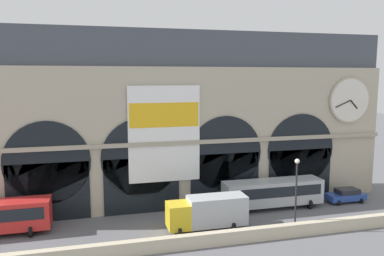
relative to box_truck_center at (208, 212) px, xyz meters
The scene contains 7 objects.
ground_plane 2.07m from the box_truck_center, 135.21° to the left, with size 200.00×200.00×0.00m, color slate.
quay_parapet_wall 3.77m from the box_truck_center, 103.44° to the right, with size 90.00×0.70×1.16m, color beige.
station_building 10.89m from the box_truck_center, 95.80° to the left, with size 47.65×4.45×19.12m.
box_truck_center is the anchor object (origin of this frame).
bus_mideast 9.24m from the box_truck_center, 23.49° to the left, with size 11.00×3.25×3.10m.
car_east 17.89m from the box_truck_center, 11.22° to the left, with size 4.40×2.22×1.55m.
street_lamp_quayside 8.46m from the box_truck_center, 19.72° to the right, with size 0.44×0.44×6.90m.
Camera 1 is at (-9.18, -33.51, 14.20)m, focal length 35.55 mm.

